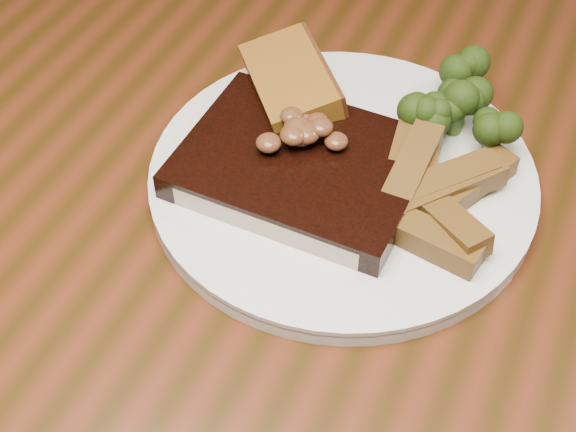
% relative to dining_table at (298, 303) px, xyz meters
% --- Properties ---
extents(dining_table, '(1.60, 0.90, 0.75)m').
position_rel_dining_table_xyz_m(dining_table, '(0.00, 0.00, 0.00)').
color(dining_table, '#451D0D').
rests_on(dining_table, ground).
extents(chair_far, '(0.47, 0.47, 0.89)m').
position_rel_dining_table_xyz_m(chair_far, '(-0.18, 0.63, -0.17)').
color(chair_far, black).
rests_on(chair_far, ground).
extents(plate, '(0.36, 0.36, 0.01)m').
position_rel_dining_table_xyz_m(plate, '(0.01, 0.06, 0.10)').
color(plate, silver).
rests_on(plate, dining_table).
extents(steak, '(0.18, 0.14, 0.03)m').
position_rel_dining_table_xyz_m(steak, '(-0.02, 0.04, 0.12)').
color(steak, black).
rests_on(steak, plate).
extents(steak_bone, '(0.15, 0.02, 0.02)m').
position_rel_dining_table_xyz_m(steak_bone, '(-0.02, -0.02, 0.11)').
color(steak_bone, '#BBAC91').
rests_on(steak_bone, plate).
extents(mushroom_pile, '(0.06, 0.06, 0.03)m').
position_rel_dining_table_xyz_m(mushroom_pile, '(-0.02, 0.05, 0.15)').
color(mushroom_pile, '#59321C').
rests_on(mushroom_pile, steak).
extents(garlic_bread, '(0.11, 0.12, 0.02)m').
position_rel_dining_table_xyz_m(garlic_bread, '(-0.06, 0.11, 0.12)').
color(garlic_bread, brown).
rests_on(garlic_bread, plate).
extents(potato_wedges, '(0.12, 0.12, 0.02)m').
position_rel_dining_table_xyz_m(potato_wedges, '(0.09, 0.05, 0.12)').
color(potato_wedges, brown).
rests_on(potato_wedges, plate).
extents(broccoli_cluster, '(0.08, 0.08, 0.04)m').
position_rel_dining_table_xyz_m(broccoli_cluster, '(0.08, 0.15, 0.12)').
color(broccoli_cluster, '#1F340B').
rests_on(broccoli_cluster, plate).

